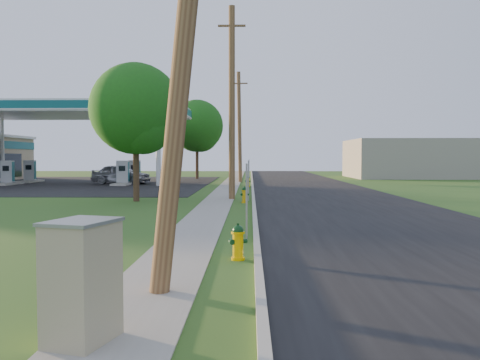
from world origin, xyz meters
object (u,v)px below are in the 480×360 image
(price_pylon, at_px, (172,104))
(hydrant_far, at_px, (248,181))
(utility_pole_far, at_px, (239,127))
(fuel_pump_sw, at_px, (30,174))
(utility_pole_mid, at_px, (232,102))
(tree_verge, at_px, (137,112))
(fuel_pump_ne, at_px, (123,176))
(tree_lot, at_px, (198,128))
(fuel_pump_nw, at_px, (8,176))
(hydrant_near, at_px, (238,242))
(car_silver, at_px, (121,174))
(utility_cabinet, at_px, (82,282))
(hydrant_mid, at_px, (245,195))
(fuel_pump_se, at_px, (135,174))

(price_pylon, xyz_separation_m, hydrant_far, (4.66, 5.35, -5.03))
(utility_pole_far, distance_m, fuel_pump_sw, 18.39)
(utility_pole_mid, bearing_deg, tree_verge, -163.91)
(utility_pole_mid, height_order, hydrant_far, utility_pole_mid)
(fuel_pump_sw, bearing_deg, fuel_pump_ne, -23.96)
(fuel_pump_sw, relative_size, tree_lot, 0.41)
(price_pylon, bearing_deg, fuel_pump_nw, 151.82)
(hydrant_near, bearing_deg, utility_pole_far, 91.18)
(tree_lot, height_order, car_silver, tree_lot)
(utility_pole_mid, height_order, utility_pole_far, utility_pole_mid)
(fuel_pump_sw, distance_m, utility_cabinet, 40.84)
(utility_pole_mid, relative_size, fuel_pump_nw, 3.06)
(utility_pole_mid, distance_m, fuel_pump_sw, 25.05)
(utility_cabinet, bearing_deg, fuel_pump_nw, 117.00)
(price_pylon, distance_m, hydrant_near, 21.93)
(tree_verge, height_order, hydrant_far, tree_verge)
(car_silver, bearing_deg, price_pylon, -135.62)
(hydrant_mid, bearing_deg, fuel_pump_nw, 141.02)
(fuel_pump_se, bearing_deg, price_pylon, -66.50)
(fuel_pump_nw, bearing_deg, fuel_pump_se, 23.96)
(tree_lot, xyz_separation_m, hydrant_mid, (4.92, -26.25, -4.66))
(hydrant_near, relative_size, hydrant_mid, 0.98)
(car_silver, bearing_deg, utility_pole_mid, -134.13)
(utility_cabinet, bearing_deg, utility_pole_mid, 87.18)
(fuel_pump_nw, height_order, hydrant_near, fuel_pump_nw)
(tree_verge, xyz_separation_m, car_silver, (-4.87, 15.80, -3.55))
(tree_verge, bearing_deg, hydrant_mid, -7.89)
(fuel_pump_nw, distance_m, fuel_pump_se, 9.85)
(hydrant_near, distance_m, hydrant_far, 26.20)
(utility_pole_mid, xyz_separation_m, tree_verge, (-4.55, -1.31, -0.61))
(fuel_pump_nw, xyz_separation_m, price_pylon, (14.00, -7.50, 4.71))
(utility_pole_mid, distance_m, utility_cabinet, 20.64)
(price_pylon, relative_size, utility_cabinet, 4.74)
(fuel_pump_ne, relative_size, utility_cabinet, 2.22)
(tree_lot, xyz_separation_m, utility_cabinet, (3.25, -44.40, -4.33))
(fuel_pump_ne, distance_m, tree_lot, 12.90)
(price_pylon, distance_m, hydrant_far, 8.70)
(fuel_pump_se, relative_size, utility_cabinet, 2.22)
(utility_pole_far, distance_m, tree_lot, 7.53)
(tree_verge, distance_m, tree_lot, 25.54)
(fuel_pump_ne, distance_m, hydrant_mid, 17.83)
(fuel_pump_sw, height_order, price_pylon, price_pylon)
(fuel_pump_se, distance_m, car_silver, 2.57)
(utility_pole_far, distance_m, utility_cabinet, 38.41)
(tree_verge, xyz_separation_m, hydrant_far, (5.31, 12.17, -3.94))
(fuel_pump_ne, distance_m, fuel_pump_sw, 9.85)
(fuel_pump_ne, relative_size, fuel_pump_sw, 1.00)
(fuel_pump_sw, xyz_separation_m, fuel_pump_se, (9.00, 0.00, 0.00))
(fuel_pump_se, xyz_separation_m, hydrant_near, (9.59, -32.34, -0.34))
(price_pylon, distance_m, hydrant_mid, 10.16)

